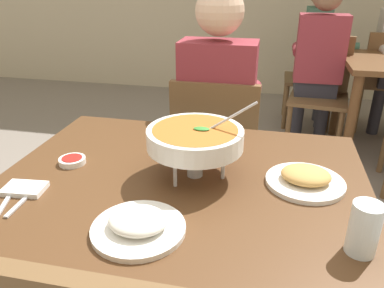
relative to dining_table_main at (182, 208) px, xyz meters
name	(u,v)px	position (x,y,z in m)	size (l,w,h in m)	color
dining_table_main	(182,208)	(0.00, 0.00, 0.00)	(1.16, 0.90, 0.76)	#51331C
chair_diner_main	(216,151)	(0.00, 0.74, -0.13)	(0.44, 0.44, 0.90)	brown
diner_main	(218,106)	(0.00, 0.77, 0.10)	(0.40, 0.45, 1.31)	#2D2D38
curry_bowl	(195,139)	(0.04, 0.02, 0.25)	(0.33, 0.30, 0.26)	silver
rice_plate	(138,225)	(-0.04, -0.29, 0.14)	(0.24, 0.24, 0.06)	white
appetizer_plate	(305,179)	(0.38, 0.04, 0.14)	(0.24, 0.24, 0.06)	white
sauce_dish	(72,160)	(-0.39, 0.01, 0.13)	(0.09, 0.09, 0.02)	white
napkin_folded	(25,189)	(-0.44, -0.18, 0.12)	(0.12, 0.08, 0.02)	white
fork_utensil	(8,198)	(-0.46, -0.23, 0.12)	(0.01, 0.17, 0.01)	silver
spoon_utensil	(24,200)	(-0.41, -0.23, 0.12)	(0.01, 0.17, 0.01)	silver
drink_glass	(363,231)	(0.49, -0.25, 0.17)	(0.07, 0.07, 0.13)	silver
chair_bg_left	(320,87)	(0.64, 2.09, -0.13)	(0.50, 0.50, 0.90)	brown
chair_bg_right	(320,72)	(0.68, 2.60, -0.13)	(0.44, 0.44, 0.90)	brown
patron_bg_left	(319,57)	(0.59, 2.09, 0.10)	(0.40, 0.45, 1.31)	#2D2D38
patron_bg_right	(320,46)	(0.64, 2.61, 0.10)	(0.45, 0.40, 1.31)	#2D2D38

